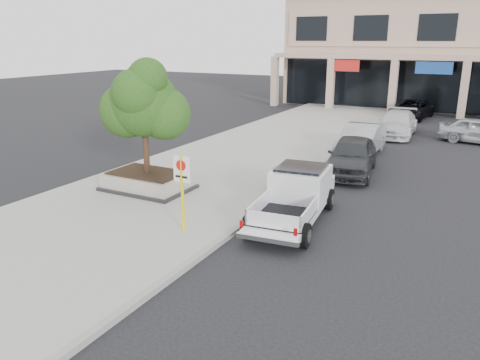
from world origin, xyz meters
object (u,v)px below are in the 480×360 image
at_px(pickup_truck, 293,198).
at_px(planter, 148,181).
at_px(curb_car_d, 411,109).
at_px(curb_car_a, 352,156).
at_px(curb_car_b, 361,140).
at_px(curb_car_c, 397,124).
at_px(planter_tree, 149,103).
at_px(no_parking_sign, 182,183).
at_px(lot_car_a, 480,131).

bearing_deg(pickup_truck, planter, 171.86).
bearing_deg(curb_car_d, curb_car_a, -82.41).
bearing_deg(curb_car_d, planter, -97.36).
relative_size(curb_car_b, curb_car_c, 0.92).
height_order(planter, planter_tree, planter_tree).
xyz_separation_m(planter, curb_car_c, (6.28, 15.83, 0.26)).
distance_m(curb_car_c, curb_car_d, 7.06).
distance_m(planter, curb_car_d, 23.68).
distance_m(pickup_truck, curb_car_b, 10.08).
bearing_deg(curb_car_d, planter_tree, -97.15).
relative_size(no_parking_sign, curb_car_c, 0.45).
relative_size(curb_car_b, curb_car_d, 0.95).
bearing_deg(pickup_truck, no_parking_sign, -140.54).
relative_size(curb_car_a, curb_car_c, 0.93).
xyz_separation_m(curb_car_a, curb_car_c, (0.18, 9.58, -0.07)).
bearing_deg(curb_car_b, pickup_truck, -88.23).
relative_size(pickup_truck, lot_car_a, 1.24).
bearing_deg(curb_car_b, no_parking_sign, -99.76).
bearing_deg(curb_car_a, planter, -142.18).
relative_size(curb_car_d, lot_car_a, 1.18).
distance_m(curb_car_a, lot_car_a, 10.52).
height_order(curb_car_a, curb_car_c, curb_car_a).
bearing_deg(curb_car_b, curb_car_a, -82.37).
distance_m(pickup_truck, curb_car_d, 23.12).
bearing_deg(curb_car_d, no_parking_sign, -88.24).
height_order(pickup_truck, curb_car_a, pickup_truck).
bearing_deg(pickup_truck, curb_car_d, 83.75).
relative_size(planter_tree, lot_car_a, 0.96).
relative_size(planter, lot_car_a, 0.77).
bearing_deg(no_parking_sign, planter_tree, 139.48).
bearing_deg(planter_tree, lot_car_a, 55.55).
distance_m(planter, pickup_truck, 5.97).
distance_m(planter_tree, lot_car_a, 19.01).
height_order(pickup_truck, lot_car_a, pickup_truck).
relative_size(planter_tree, curb_car_b, 0.86).
distance_m(no_parking_sign, curb_car_d, 25.76).
relative_size(planter_tree, no_parking_sign, 1.74).
distance_m(planter, no_parking_sign, 4.58).
bearing_deg(curb_car_a, no_parking_sign, -114.04).
bearing_deg(lot_car_a, planter_tree, 156.28).
distance_m(planter, planter_tree, 2.95).
height_order(curb_car_d, lot_car_a, lot_car_a).
height_order(curb_car_b, curb_car_d, curb_car_b).
bearing_deg(no_parking_sign, curb_car_c, 81.48).
bearing_deg(lot_car_a, pickup_truck, 173.86).
bearing_deg(pickup_truck, curb_car_c, 82.87).
relative_size(curb_car_a, curb_car_d, 0.95).
height_order(planter_tree, curb_car_d, planter_tree).
bearing_deg(planter, planter_tree, 48.97).
height_order(planter, curb_car_d, curb_car_d).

